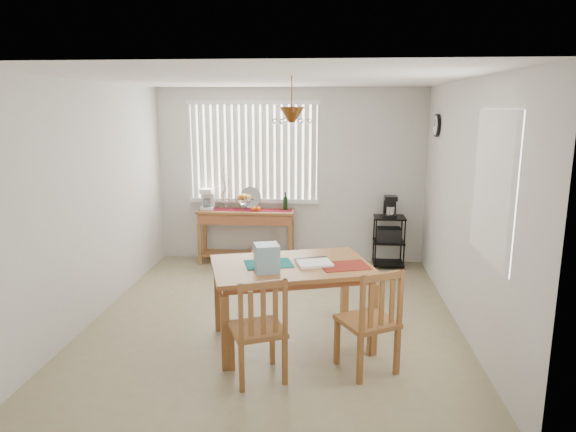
# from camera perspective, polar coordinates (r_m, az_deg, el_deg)

# --- Properties ---
(ground) EXTENTS (4.00, 4.50, 0.01)m
(ground) POSITION_cam_1_polar(r_m,az_deg,el_deg) (5.89, -1.42, -11.21)
(ground) COLOR #9B8D69
(room_shell) EXTENTS (4.20, 4.70, 2.70)m
(room_shell) POSITION_cam_1_polar(r_m,az_deg,el_deg) (5.46, -1.47, 5.43)
(room_shell) COLOR silver
(room_shell) RESTS_ON ground
(sideboard) EXTENTS (1.45, 0.41, 0.81)m
(sideboard) POSITION_cam_1_polar(r_m,az_deg,el_deg) (7.70, -4.61, -0.81)
(sideboard) COLOR #956032
(sideboard) RESTS_ON ground
(sideboard_items) EXTENTS (1.37, 0.34, 0.62)m
(sideboard_items) POSITION_cam_1_polar(r_m,az_deg,el_deg) (7.69, -6.44, 1.67)
(sideboard_items) COLOR maroon
(sideboard_items) RESTS_ON sideboard
(wire_cart) EXTENTS (0.44, 0.36, 0.75)m
(wire_cart) POSITION_cam_1_polar(r_m,az_deg,el_deg) (7.66, 11.14, -2.27)
(wire_cart) COLOR black
(wire_cart) RESTS_ON ground
(cart_items) EXTENTS (0.18, 0.21, 0.31)m
(cart_items) POSITION_cam_1_polar(r_m,az_deg,el_deg) (7.58, 11.27, 1.00)
(cart_items) COLOR black
(cart_items) RESTS_ON wire_cart
(dining_table) EXTENTS (1.73, 1.37, 0.81)m
(dining_table) POSITION_cam_1_polar(r_m,az_deg,el_deg) (5.06, 0.38, -6.39)
(dining_table) COLOR #956032
(dining_table) RESTS_ON ground
(table_items) EXTENTS (1.27, 0.58, 0.26)m
(table_items) POSITION_cam_1_polar(r_m,az_deg,el_deg) (4.85, -1.00, -4.85)
(table_items) COLOR #136C68
(table_items) RESTS_ON dining_table
(chair_left) EXTENTS (0.57, 0.57, 0.95)m
(chair_left) POSITION_cam_1_polar(r_m,az_deg,el_deg) (4.48, -3.28, -12.49)
(chair_left) COLOR #956032
(chair_left) RESTS_ON ground
(chair_right) EXTENTS (0.61, 0.61, 0.97)m
(chair_right) POSITION_cam_1_polar(r_m,az_deg,el_deg) (4.65, 9.11, -11.49)
(chair_right) COLOR #956032
(chair_right) RESTS_ON ground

